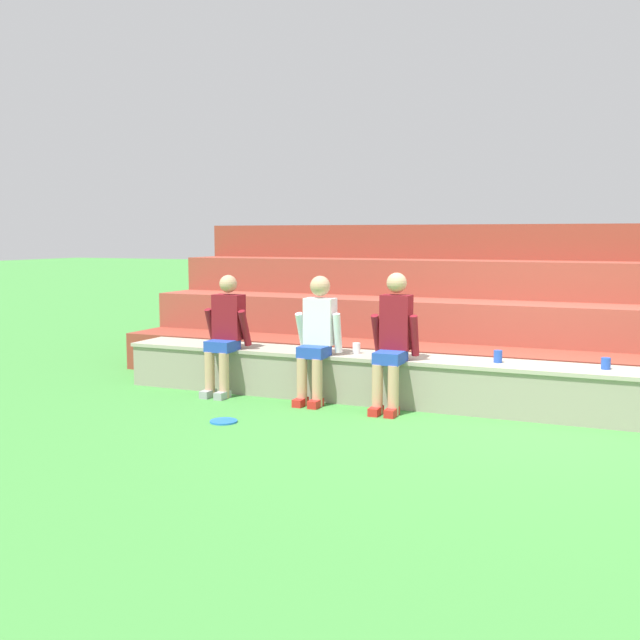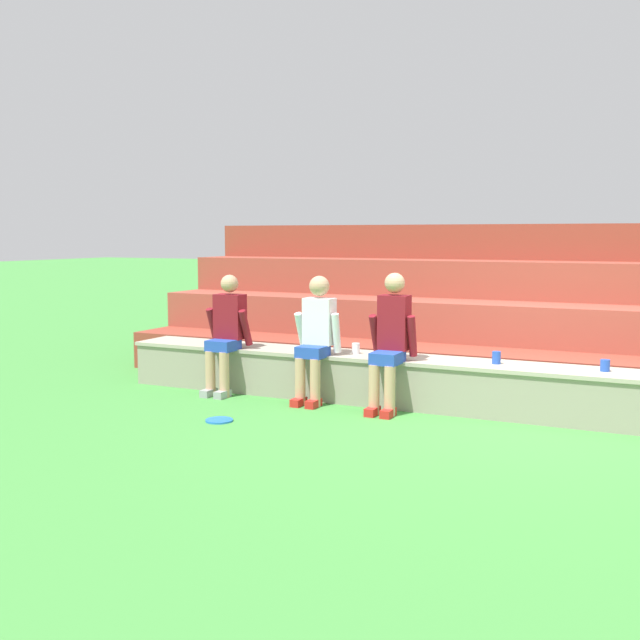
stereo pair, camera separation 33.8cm
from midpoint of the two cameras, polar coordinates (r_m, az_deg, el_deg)
ground_plane at (r=7.56m, az=15.63°, el=-7.46°), size 80.00×80.00×0.00m
stone_seating_wall at (r=7.78m, az=16.06°, el=-5.05°), size 9.00×0.62×0.51m
brick_bleachers at (r=10.13m, az=18.47°, el=0.07°), size 10.47×3.05×1.92m
person_far_left at (r=8.56m, az=-5.94°, el=-0.83°), size 0.51×0.53×1.34m
person_left_of_center at (r=8.05m, az=0.88°, el=-1.14°), size 0.50×0.54×1.35m
person_center at (r=7.71m, az=6.57°, el=-1.43°), size 0.48×0.59×1.40m
plastic_cup_right_end at (r=7.78m, az=14.30°, el=-2.76°), size 0.09×0.09×0.12m
plastic_cup_middle at (r=8.20m, az=3.88°, el=-2.14°), size 0.08×0.08×0.12m
plastic_cup_left_end at (r=7.68m, az=21.78°, el=-3.19°), size 0.09×0.09×0.11m
frisbee at (r=7.40m, az=-6.26°, el=-7.50°), size 0.26×0.26×0.02m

